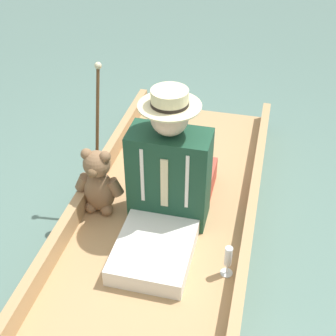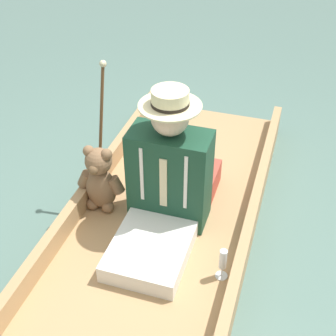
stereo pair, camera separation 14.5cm
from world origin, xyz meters
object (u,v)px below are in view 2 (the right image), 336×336
at_px(seated_person, 166,184).
at_px(teddy_bear, 100,180).
at_px(walking_cane, 101,123).
at_px(wine_glass, 223,261).

xyz_separation_m(seated_person, teddy_bear, (0.44, -0.03, -0.10)).
relative_size(seated_person, teddy_bear, 1.92).
bearing_deg(walking_cane, wine_glass, 150.03).
height_order(teddy_bear, walking_cane, walking_cane).
bearing_deg(wine_glass, teddy_bear, -21.75).
bearing_deg(teddy_bear, seated_person, 175.61).
bearing_deg(seated_person, walking_cane, -18.71).
height_order(wine_glass, walking_cane, walking_cane).
relative_size(wine_glass, walking_cane, 0.22).
relative_size(teddy_bear, walking_cane, 0.52).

